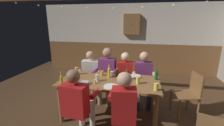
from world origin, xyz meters
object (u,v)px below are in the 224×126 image
person_3 (144,76)px  pint_glass_2 (97,78)px  person_1 (107,72)px  plate_1 (111,86)px  chair_empty_near_right (221,125)px  pint_glass_4 (102,73)px  table_candle (95,81)px  condiment_caddy (85,83)px  person_0 (90,73)px  bottle_2 (109,73)px  pint_glass_1 (111,74)px  pint_glass_6 (77,71)px  pint_glass_3 (138,80)px  pint_glass_7 (70,77)px  person_2 (125,76)px  bottle_3 (127,74)px  person_4 (78,101)px  person_5 (124,106)px  bottle_1 (62,80)px  pint_glass_5 (117,72)px  dining_table (109,86)px  chair_empty_near_left (189,93)px  wall_dart_cabinet (132,24)px  bottle_0 (156,75)px

person_3 → pint_glass_2: (-0.85, -0.74, 0.17)m
person_1 → plate_1: person_1 is taller
pint_glass_2 → chair_empty_near_right: bearing=-14.5°
chair_empty_near_right → pint_glass_4: chair_empty_near_right is taller
table_candle → condiment_caddy: 0.18m
person_0 → pint_glass_4: size_ratio=11.65×
bottle_2 → pint_glass_1: bottle_2 is taller
plate_1 → pint_glass_6: (-0.84, 0.49, 0.07)m
pint_glass_3 → pint_glass_7: bearing=-177.6°
person_0 → bottle_2: person_0 is taller
pint_glass_7 → table_candle: bearing=-9.8°
person_2 → bottle_3: 0.60m
pint_glass_4 → person_4: bearing=-100.1°
person_5 → pint_glass_6: person_5 is taller
bottle_1 → pint_glass_4: size_ratio=2.23×
pint_glass_1 → pint_glass_2: pint_glass_2 is taller
pint_glass_2 → pint_glass_5: bearing=47.7°
person_3 → person_0: bearing=-7.2°
person_0 → person_2: 0.84m
person_5 → bottle_3: (-0.04, 0.78, 0.22)m
table_candle → condiment_caddy: size_ratio=0.57×
person_0 → pint_glass_3: person_0 is taller
dining_table → table_candle: bearing=-138.2°
chair_empty_near_right → condiment_caddy: 2.15m
chair_empty_near_left → table_candle: chair_empty_near_left is taller
person_3 → bottle_3: person_3 is taller
table_candle → bottle_2: bearing=61.5°
dining_table → pint_glass_7: pint_glass_7 is taller
pint_glass_3 → pint_glass_7: 1.28m
person_4 → wall_dart_cabinet: (0.52, 3.52, 1.09)m
chair_empty_near_right → pint_glass_7: pint_glass_7 is taller
chair_empty_near_left → pint_glass_1: chair_empty_near_left is taller
person_2 → person_1: bearing=-8.4°
dining_table → person_5: bearing=-61.4°
person_0 → chair_empty_near_left: (2.16, -0.28, -0.17)m
person_5 → pint_glass_6: (-1.11, 0.87, 0.18)m
person_1 → bottle_0: person_1 is taller
chair_empty_near_left → bottle_2: bearing=84.7°
person_3 → chair_empty_near_right: (1.07, -1.24, -0.19)m
dining_table → bottle_3: size_ratio=6.83×
pint_glass_6 → dining_table: bearing=-14.9°
bottle_1 → bottle_3: bearing=21.8°
table_candle → bottle_3: (0.55, 0.31, 0.07)m
chair_empty_near_right → pint_glass_7: 2.52m
pint_glass_7 → person_1: bearing=56.0°
pint_glass_1 → pint_glass_2: bearing=-124.0°
dining_table → bottle_1: size_ratio=8.30×
pint_glass_2 → pint_glass_4: 0.32m
chair_empty_near_left → bottle_2: (-1.58, -0.24, 0.40)m
pint_glass_6 → pint_glass_7: 0.31m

